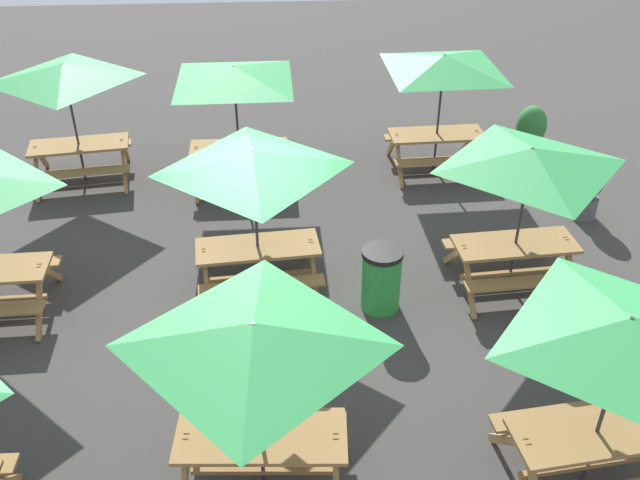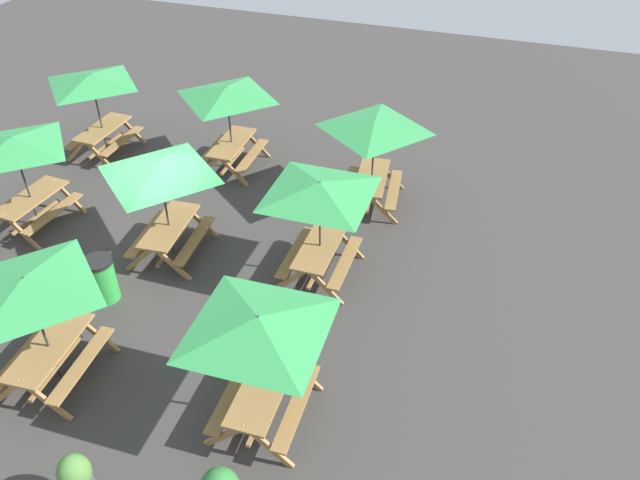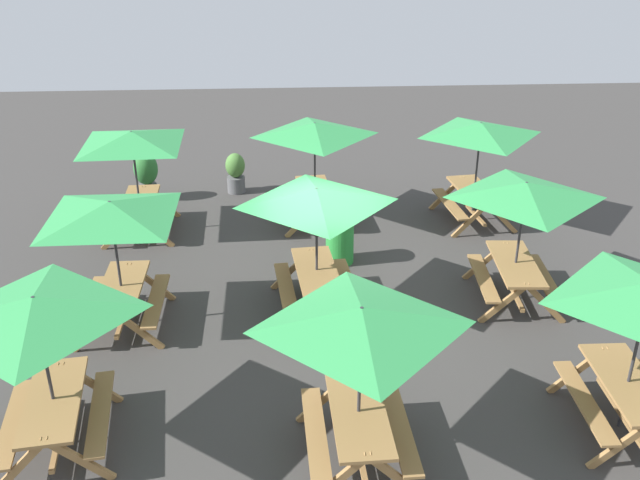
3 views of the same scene
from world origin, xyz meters
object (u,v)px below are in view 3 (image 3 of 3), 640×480
at_px(picnic_table_6, 37,319).
at_px(picnic_table_7, 133,146).
at_px(picnic_table_2, 524,199).
at_px(picnic_table_3, 480,137).
at_px(picnic_table_0, 112,219).
at_px(potted_plant_1, 236,172).
at_px(picnic_table_4, 361,330).
at_px(trash_bin_green, 340,239).
at_px(picnic_table_5, 317,205).
at_px(picnic_table_8, 315,137).
at_px(potted_plant_0, 146,174).

height_order(picnic_table_6, picnic_table_7, same).
bearing_deg(picnic_table_2, picnic_table_3, 1.13).
height_order(picnic_table_0, potted_plant_1, picnic_table_0).
bearing_deg(picnic_table_7, picnic_table_3, -90.63).
distance_m(picnic_table_4, trash_bin_green, 5.79).
bearing_deg(picnic_table_5, trash_bin_green, -22.83).
bearing_deg(picnic_table_8, trash_bin_green, -173.38).
bearing_deg(picnic_table_8, potted_plant_1, 40.84).
relative_size(picnic_table_5, trash_bin_green, 2.38).
bearing_deg(potted_plant_1, trash_bin_green, -149.88).
xyz_separation_m(picnic_table_4, picnic_table_8, (7.62, 0.16, 0.00)).
height_order(picnic_table_4, trash_bin_green, picnic_table_4).
height_order(picnic_table_6, picnic_table_8, same).
xyz_separation_m(picnic_table_0, picnic_table_6, (-2.98, 0.31, 0.00)).
distance_m(picnic_table_5, picnic_table_7, 4.99).
relative_size(picnic_table_0, picnic_table_7, 1.00).
bearing_deg(picnic_table_2, picnic_table_4, 143.86).
distance_m(picnic_table_7, potted_plant_0, 2.32).
bearing_deg(trash_bin_green, potted_plant_1, 30.12).
xyz_separation_m(picnic_table_3, picnic_table_5, (-3.58, 3.74, 0.00)).
relative_size(picnic_table_2, picnic_table_5, 1.00).
distance_m(picnic_table_4, picnic_table_5, 3.85).
xyz_separation_m(picnic_table_5, potted_plant_0, (5.29, 3.81, -1.33)).
height_order(picnic_table_5, potted_plant_0, picnic_table_5).
distance_m(picnic_table_3, picnic_table_6, 10.12).
height_order(picnic_table_2, picnic_table_8, same).
xyz_separation_m(picnic_table_3, picnic_table_8, (0.20, 3.57, 0.00)).
height_order(picnic_table_4, picnic_table_5, same).
bearing_deg(picnic_table_3, trash_bin_green, 113.38).
distance_m(picnic_table_0, picnic_table_8, 5.43).
xyz_separation_m(picnic_table_6, potted_plant_0, (8.64, 0.18, -1.33)).
bearing_deg(picnic_table_0, potted_plant_1, -15.57).
relative_size(picnic_table_4, picnic_table_8, 1.00).
height_order(picnic_table_2, picnic_table_3, same).
relative_size(picnic_table_2, picnic_table_7, 0.83).
distance_m(picnic_table_3, picnic_table_8, 3.57).
distance_m(picnic_table_3, trash_bin_green, 3.96).
xyz_separation_m(picnic_table_5, picnic_table_8, (3.78, -0.17, 0.00)).
bearing_deg(picnic_table_0, picnic_table_7, 4.55).
xyz_separation_m(picnic_table_4, potted_plant_0, (9.12, 4.14, -1.33)).
relative_size(picnic_table_0, trash_bin_green, 2.89).
height_order(picnic_table_4, potted_plant_0, picnic_table_4).
bearing_deg(picnic_table_5, potted_plant_1, 11.61).
bearing_deg(trash_bin_green, picnic_table_3, -60.05).
bearing_deg(potted_plant_1, picnic_table_3, -110.76).
xyz_separation_m(picnic_table_8, potted_plant_1, (1.86, 1.87, -1.46)).
xyz_separation_m(picnic_table_5, trash_bin_green, (1.75, -0.56, -1.49)).
bearing_deg(picnic_table_0, picnic_table_8, -40.49).
distance_m(picnic_table_0, picnic_table_3, 8.09).
relative_size(trash_bin_green, potted_plant_1, 0.97).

